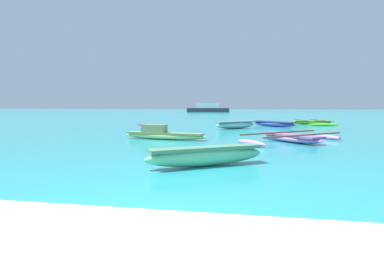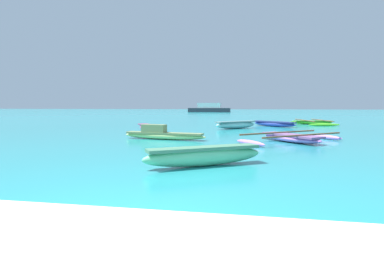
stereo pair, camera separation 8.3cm
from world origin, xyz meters
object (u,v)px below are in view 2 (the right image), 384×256
moored_boat_2 (162,134)px  moored_boat_5 (236,125)px  moored_boat_1 (313,122)px  moored_boat_4 (274,124)px  moored_boat_6 (205,155)px  moored_boat_0 (147,127)px  distant_ferry (209,108)px  moored_boat_3 (291,138)px

moored_boat_2 → moored_boat_5: (3.05, 6.88, 0.04)m
moored_boat_5 → moored_boat_2: bearing=-154.1°
moored_boat_1 → moored_boat_2: moored_boat_2 is taller
moored_boat_1 → moored_boat_4: moored_boat_4 is taller
moored_boat_1 → moored_boat_4: size_ratio=1.56×
moored_boat_1 → moored_boat_6: bearing=-118.8°
moored_boat_0 → moored_boat_6: 10.68m
distant_ferry → moored_boat_6: bearing=-83.4°
moored_boat_3 → moored_boat_0: bearing=-156.9°
moored_boat_1 → moored_boat_2: size_ratio=1.22×
moored_boat_3 → distant_ferry: 55.81m
moored_boat_6 → distant_ferry: bearing=65.0°
moored_boat_3 → moored_boat_4: size_ratio=1.48×
moored_boat_1 → distant_ferry: 44.36m
moored_boat_6 → moored_boat_4: bearing=46.6°
moored_boat_4 → distant_ferry: size_ratio=0.32×
moored_boat_4 → moored_boat_6: 15.15m
moored_boat_2 → moored_boat_6: (2.66, -5.54, 0.04)m
moored_boat_0 → distant_ferry: (-2.29, 50.86, 0.63)m
moored_boat_0 → moored_boat_5: (5.14, 2.85, 0.05)m
moored_boat_0 → moored_boat_2: (2.09, -4.03, 0.01)m
moored_boat_5 → distant_ferry: size_ratio=0.29×
moored_boat_3 → moored_boat_5: 7.34m
moored_boat_4 → moored_boat_1: bearing=86.5°
moored_boat_3 → moored_boat_5: bearing=161.0°
moored_boat_0 → moored_boat_2: bearing=-3.7°
moored_boat_0 → moored_boat_1: moored_boat_0 is taller
moored_boat_6 → moored_boat_0: bearing=84.8°
moored_boat_2 → moored_boat_3: bearing=9.3°
moored_boat_3 → distant_ferry: bearing=151.4°
moored_boat_6 → distant_ferry: (-7.04, 60.42, 0.58)m
moored_boat_2 → moored_boat_6: moored_boat_2 is taller
moored_boat_2 → moored_boat_3: moored_boat_2 is taller
moored_boat_1 → moored_boat_3: bearing=-115.0°
moored_boat_1 → moored_boat_5: 8.33m
distant_ferry → moored_boat_1: bearing=-72.3°
moored_boat_5 → moored_boat_6: 12.42m
moored_boat_0 → moored_boat_4: size_ratio=0.86×
moored_boat_1 → moored_boat_5: bearing=-145.7°
moored_boat_6 → moored_boat_5: bearing=56.5°
moored_boat_0 → moored_boat_1: size_ratio=0.55×
moored_boat_2 → distant_ferry: distant_ferry is taller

